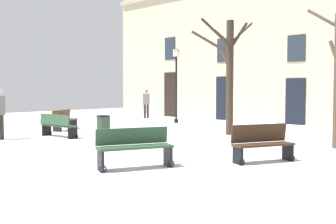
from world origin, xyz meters
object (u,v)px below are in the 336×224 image
object	(u,v)px
bench_back_to_back_right	(64,120)
bench_facing_shops	(135,147)
tree_left_of_center	(228,70)
bench_near_lamp	(262,143)
streetlamp	(176,77)
bench_far_corner	(58,125)
person_near_bench	(146,102)
litter_bin	(103,129)

from	to	relation	value
bench_back_to_back_right	bench_facing_shops	xyz separation A→B (m)	(8.46, -3.49, 0.03)
tree_left_of_center	bench_near_lamp	bearing A→B (deg)	-46.71
streetlamp	bench_near_lamp	distance (m)	11.53
tree_left_of_center	bench_facing_shops	bearing A→B (deg)	-70.95
streetlamp	bench_near_lamp	world-z (taller)	streetlamp
streetlamp	bench_far_corner	distance (m)	7.90
bench_facing_shops	person_near_bench	bearing A→B (deg)	69.00
streetlamp	bench_near_lamp	size ratio (longest dim) A/B	2.40
bench_facing_shops	bench_near_lamp	bearing A→B (deg)	-8.42
tree_left_of_center	litter_bin	xyz separation A→B (m)	(-1.52, -4.81, -2.03)
tree_left_of_center	bench_back_to_back_right	xyz separation A→B (m)	(-6.07, -3.44, -2.04)
bench_near_lamp	bench_back_to_back_right	bearing A→B (deg)	109.65
bench_back_to_back_right	bench_near_lamp	size ratio (longest dim) A/B	0.96
litter_bin	person_near_bench	bearing A→B (deg)	129.43
bench_far_corner	bench_back_to_back_right	world-z (taller)	bench_back_to_back_right
bench_far_corner	bench_back_to_back_right	size ratio (longest dim) A/B	1.15
streetlamp	bench_facing_shops	xyz separation A→B (m)	(7.45, -9.49, -1.88)
tree_left_of_center	litter_bin	world-z (taller)	tree_left_of_center
tree_left_of_center	bench_back_to_back_right	world-z (taller)	tree_left_of_center
streetlamp	bench_back_to_back_right	xyz separation A→B (m)	(-1.01, -6.00, -1.91)
bench_back_to_back_right	person_near_bench	bearing A→B (deg)	-10.85
litter_bin	bench_back_to_back_right	distance (m)	4.75
bench_near_lamp	person_near_bench	xyz separation A→B (m)	(-12.50, 7.92, 0.51)
tree_left_of_center	litter_bin	size ratio (longest dim) A/B	4.86
streetlamp	person_near_bench	bearing A→B (deg)	162.37
bench_near_lamp	bench_far_corner	bearing A→B (deg)	119.72
streetlamp	litter_bin	size ratio (longest dim) A/B	4.29
bench_facing_shops	bench_far_corner	bearing A→B (deg)	96.50
bench_near_lamp	person_near_bench	size ratio (longest dim) A/B	0.93
bench_facing_shops	litter_bin	bearing A→B (deg)	84.77
bench_back_to_back_right	bench_far_corner	bearing A→B (deg)	-156.45
bench_back_to_back_right	bench_near_lamp	bearing A→B (deg)	-124.33
tree_left_of_center	litter_bin	bearing A→B (deg)	-107.55
tree_left_of_center	bench_near_lamp	distance (m)	6.21
bench_near_lamp	streetlamp	bearing A→B (deg)	77.43
tree_left_of_center	person_near_bench	size ratio (longest dim) A/B	2.52
bench_facing_shops	person_near_bench	xyz separation A→B (m)	(-10.87, 10.57, 0.49)
tree_left_of_center	bench_far_corner	size ratio (longest dim) A/B	2.48
person_near_bench	bench_near_lamp	bearing A→B (deg)	108.02
streetlamp	bench_back_to_back_right	size ratio (longest dim) A/B	2.51
bench_far_corner	person_near_bench	world-z (taller)	person_near_bench
person_near_bench	litter_bin	bearing A→B (deg)	89.81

